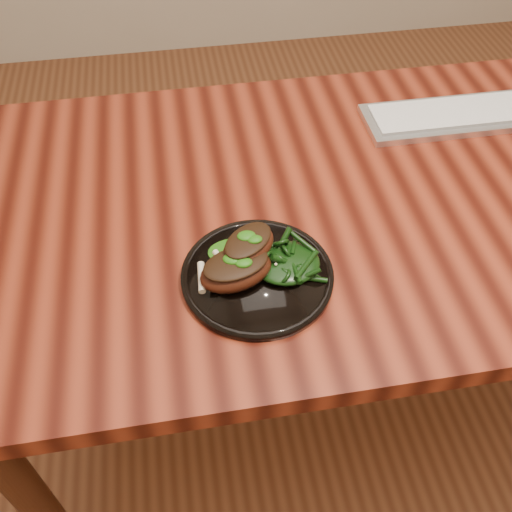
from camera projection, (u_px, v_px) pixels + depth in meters
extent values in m
plane|color=#5D301A|center=(353.00, 385.00, 1.63)|extent=(4.00, 4.00, 0.00)
cube|color=#370D06|center=(402.00, 193.00, 1.08)|extent=(1.60, 0.80, 0.04)
cylinder|color=#391A0D|center=(43.00, 510.00, 1.06)|extent=(0.06, 0.06, 0.71)
cylinder|color=#391A0D|center=(63.00, 246.00, 1.50)|extent=(0.06, 0.06, 0.71)
cylinder|color=black|center=(257.00, 276.00, 0.91)|extent=(0.24, 0.24, 0.01)
torus|color=black|center=(257.00, 275.00, 0.91)|extent=(0.24, 0.24, 0.01)
cylinder|color=black|center=(257.00, 274.00, 0.91)|extent=(0.16, 0.16, 0.00)
ellipsoid|color=#441A0D|center=(236.00, 271.00, 0.88)|extent=(0.13, 0.10, 0.04)
ellipsoid|color=black|center=(236.00, 263.00, 0.87)|extent=(0.12, 0.09, 0.01)
cylinder|color=beige|center=(202.00, 277.00, 0.88)|extent=(0.01, 0.06, 0.01)
ellipsoid|color=#134D08|center=(236.00, 260.00, 0.86)|extent=(0.03, 0.02, 0.01)
ellipsoid|color=#441A0D|center=(248.00, 247.00, 0.89)|extent=(0.12, 0.12, 0.04)
ellipsoid|color=black|center=(248.00, 240.00, 0.88)|extent=(0.11, 0.10, 0.01)
cylinder|color=beige|center=(222.00, 262.00, 0.88)|extent=(0.03, 0.05, 0.01)
ellipsoid|color=#134D08|center=(248.00, 237.00, 0.88)|extent=(0.03, 0.02, 0.01)
ellipsoid|color=#134D08|center=(234.00, 250.00, 0.93)|extent=(0.09, 0.06, 0.01)
ellipsoid|color=black|center=(286.00, 263.00, 0.90)|extent=(0.11, 0.09, 0.02)
cube|color=silver|center=(468.00, 115.00, 1.21)|extent=(0.44, 0.13, 0.01)
cube|color=white|center=(469.00, 111.00, 1.20)|extent=(0.41, 0.10, 0.01)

